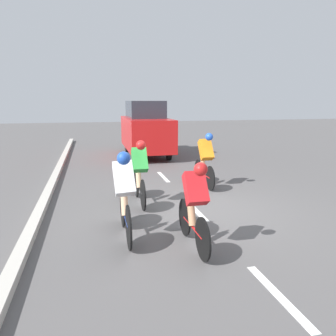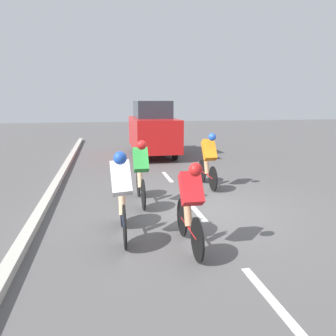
{
  "view_description": "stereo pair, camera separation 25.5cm",
  "coord_description": "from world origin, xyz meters",
  "px_view_note": "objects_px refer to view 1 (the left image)",
  "views": [
    {
      "loc": [
        2.11,
        6.4,
        2.3
      ],
      "look_at": [
        0.61,
        0.06,
        0.95
      ],
      "focal_mm": 35.0,
      "sensor_mm": 36.0,
      "label": 1
    },
    {
      "loc": [
        1.86,
        6.45,
        2.3
      ],
      "look_at": [
        0.61,
        0.06,
        0.95
      ],
      "focal_mm": 35.0,
      "sensor_mm": 36.0,
      "label": 2
    }
  ],
  "objects_px": {
    "cyclist_orange": "(205,159)",
    "cyclist_red": "(195,203)",
    "support_car": "(146,129)",
    "cyclist_green": "(140,171)",
    "cyclist_white": "(124,194)"
  },
  "relations": [
    {
      "from": "cyclist_green",
      "to": "cyclist_red",
      "type": "height_order",
      "value": "cyclist_green"
    },
    {
      "from": "cyclist_white",
      "to": "support_car",
      "type": "xyz_separation_m",
      "value": [
        -1.76,
        -8.39,
        0.34
      ]
    },
    {
      "from": "cyclist_white",
      "to": "cyclist_red",
      "type": "bearing_deg",
      "value": 148.08
    },
    {
      "from": "cyclist_white",
      "to": "cyclist_red",
      "type": "xyz_separation_m",
      "value": [
        -1.02,
        0.63,
        -0.04
      ]
    },
    {
      "from": "cyclist_green",
      "to": "cyclist_orange",
      "type": "relative_size",
      "value": 1.06
    },
    {
      "from": "support_car",
      "to": "cyclist_green",
      "type": "bearing_deg",
      "value": 79.29
    },
    {
      "from": "cyclist_orange",
      "to": "cyclist_red",
      "type": "height_order",
      "value": "cyclist_orange"
    },
    {
      "from": "cyclist_green",
      "to": "support_car",
      "type": "height_order",
      "value": "support_car"
    },
    {
      "from": "support_car",
      "to": "cyclist_orange",
      "type": "bearing_deg",
      "value": 97.29
    },
    {
      "from": "cyclist_green",
      "to": "cyclist_red",
      "type": "relative_size",
      "value": 1.07
    },
    {
      "from": "cyclist_white",
      "to": "cyclist_red",
      "type": "relative_size",
      "value": 1.06
    },
    {
      "from": "cyclist_green",
      "to": "cyclist_orange",
      "type": "xyz_separation_m",
      "value": [
        -1.94,
        -1.11,
        0.01
      ]
    },
    {
      "from": "cyclist_green",
      "to": "cyclist_orange",
      "type": "height_order",
      "value": "cyclist_orange"
    },
    {
      "from": "cyclist_orange",
      "to": "support_car",
      "type": "height_order",
      "value": "support_car"
    },
    {
      "from": "cyclist_orange",
      "to": "support_car",
      "type": "distance_m",
      "value": 5.51
    }
  ]
}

